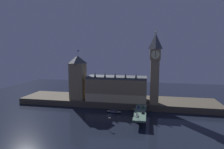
# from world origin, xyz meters

# --- Properties ---
(ground_plane) EXTENTS (400.00, 400.00, 0.00)m
(ground_plane) POSITION_xyz_m (0.00, 0.00, 0.00)
(ground_plane) COLOR black
(embankment) EXTENTS (220.00, 42.00, 6.42)m
(embankment) POSITION_xyz_m (0.00, 39.00, 3.21)
(embankment) COLOR #4C4438
(embankment) RESTS_ON ground_plane
(parliament_hall) EXTENTS (65.04, 23.45, 31.83)m
(parliament_hall) POSITION_xyz_m (1.37, 32.04, 19.63)
(parliament_hall) COLOR #8E7A56
(parliament_hall) RESTS_ON embankment
(clock_tower) EXTENTS (10.61, 10.72, 73.29)m
(clock_tower) POSITION_xyz_m (41.60, 25.79, 45.29)
(clock_tower) COLOR #8E7A56
(clock_tower) RESTS_ON embankment
(victoria_tower) EXTENTS (15.94, 15.94, 55.07)m
(victoria_tower) POSITION_xyz_m (-42.38, 29.31, 31.10)
(victoria_tower) COLOR #8E7A56
(victoria_tower) RESTS_ON embankment
(bridge) EXTENTS (10.24, 46.00, 6.99)m
(bridge) POSITION_xyz_m (29.00, -5.00, 5.17)
(bridge) COLOR #476656
(bridge) RESTS_ON ground_plane
(car_northbound_lead) EXTENTS (1.90, 4.04, 1.57)m
(car_northbound_lead) POSITION_xyz_m (26.75, 5.49, 7.72)
(car_northbound_lead) COLOR navy
(car_northbound_lead) RESTS_ON bridge
(car_northbound_trail) EXTENTS (1.93, 3.82, 1.45)m
(car_northbound_trail) POSITION_xyz_m (26.75, -18.41, 7.67)
(car_northbound_trail) COLOR white
(car_northbound_trail) RESTS_ON bridge
(car_southbound_lead) EXTENTS (2.03, 4.05, 1.41)m
(car_southbound_lead) POSITION_xyz_m (31.25, -9.87, 7.65)
(car_southbound_lead) COLOR black
(car_southbound_lead) RESTS_ON bridge
(car_southbound_trail) EXTENTS (1.85, 4.32, 1.56)m
(car_southbound_trail) POSITION_xyz_m (31.25, 5.15, 7.72)
(car_southbound_trail) COLOR #235633
(car_southbound_trail) RESTS_ON bridge
(pedestrian_near_rail) EXTENTS (0.38, 0.38, 1.76)m
(pedestrian_near_rail) POSITION_xyz_m (24.49, -17.70, 7.92)
(pedestrian_near_rail) COLOR black
(pedestrian_near_rail) RESTS_ON bridge
(pedestrian_mid_walk) EXTENTS (0.38, 0.38, 1.73)m
(pedestrian_mid_walk) POSITION_xyz_m (33.51, -5.91, 7.91)
(pedestrian_mid_walk) COLOR black
(pedestrian_mid_walk) RESTS_ON bridge
(pedestrian_far_rail) EXTENTS (0.38, 0.38, 1.63)m
(pedestrian_far_rail) POSITION_xyz_m (24.49, 5.40, 7.85)
(pedestrian_far_rail) COLOR black
(pedestrian_far_rail) RESTS_ON bridge
(street_lamp_near) EXTENTS (1.34, 0.60, 6.65)m
(street_lamp_near) POSITION_xyz_m (24.09, -19.72, 11.15)
(street_lamp_near) COLOR #2D3333
(street_lamp_near) RESTS_ON bridge
(street_lamp_mid) EXTENTS (1.34, 0.60, 6.02)m
(street_lamp_mid) POSITION_xyz_m (33.91, -5.00, 10.76)
(street_lamp_mid) COLOR #2D3333
(street_lamp_mid) RESTS_ON bridge
(boat_upstream) EXTENTS (15.27, 4.68, 3.14)m
(boat_upstream) POSITION_xyz_m (2.83, 7.08, 1.15)
(boat_upstream) COLOR #1E2842
(boat_upstream) RESTS_ON ground_plane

